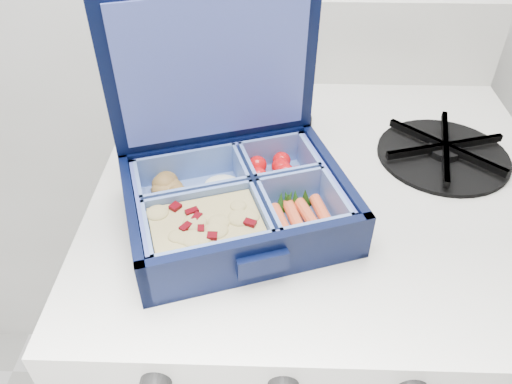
# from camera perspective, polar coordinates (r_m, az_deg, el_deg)

# --- Properties ---
(stove) EXTENTS (0.54, 0.54, 0.81)m
(stove) POSITION_cam_1_polar(r_m,az_deg,el_deg) (0.92, 5.61, -17.81)
(stove) COLOR silver
(stove) RESTS_ON floor
(bento_box) EXTENTS (0.27, 0.23, 0.05)m
(bento_box) POSITION_cam_1_polar(r_m,az_deg,el_deg) (0.52, -2.17, -1.26)
(bento_box) COLOR black
(bento_box) RESTS_ON stove
(burner_grate) EXTENTS (0.20, 0.20, 0.02)m
(burner_grate) POSITION_cam_1_polar(r_m,az_deg,el_deg) (0.66, 20.74, 4.58)
(burner_grate) COLOR black
(burner_grate) RESTS_ON stove
(burner_grate_rear) EXTENTS (0.23, 0.23, 0.02)m
(burner_grate_rear) POSITION_cam_1_polar(r_m,az_deg,el_deg) (0.69, -1.37, 8.92)
(burner_grate_rear) COLOR black
(burner_grate_rear) RESTS_ON stove
(fork) EXTENTS (0.09, 0.15, 0.01)m
(fork) POSITION_cam_1_polar(r_m,az_deg,el_deg) (0.64, -0.55, 4.85)
(fork) COLOR silver
(fork) RESTS_ON stove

